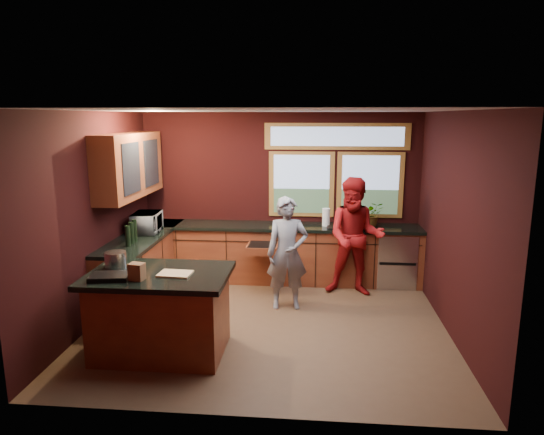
# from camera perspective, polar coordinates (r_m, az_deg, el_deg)

# --- Properties ---
(floor) EXTENTS (4.50, 4.50, 0.00)m
(floor) POSITION_cam_1_polar(r_m,az_deg,el_deg) (6.43, -0.43, -12.35)
(floor) COLOR brown
(floor) RESTS_ON ground
(room_shell) EXTENTS (4.52, 4.02, 2.71)m
(room_shell) POSITION_cam_1_polar(r_m,az_deg,el_deg) (6.33, -5.58, 4.19)
(room_shell) COLOR black
(room_shell) RESTS_ON ground
(back_counter) EXTENTS (4.50, 0.64, 0.93)m
(back_counter) POSITION_cam_1_polar(r_m,az_deg,el_deg) (7.85, 2.22, -4.22)
(back_counter) COLOR #5E2516
(back_counter) RESTS_ON floor
(left_counter) EXTENTS (0.64, 2.30, 0.93)m
(left_counter) POSITION_cam_1_polar(r_m,az_deg,el_deg) (7.47, -14.91, -5.45)
(left_counter) COLOR #5E2516
(left_counter) RESTS_ON floor
(island) EXTENTS (1.55, 1.05, 0.95)m
(island) POSITION_cam_1_polar(r_m,az_deg,el_deg) (5.67, -12.96, -10.82)
(island) COLOR #5E2516
(island) RESTS_ON floor
(person_grey) EXTENTS (0.62, 0.45, 1.57)m
(person_grey) POSITION_cam_1_polar(r_m,az_deg,el_deg) (6.69, 1.81, -4.24)
(person_grey) COLOR slate
(person_grey) RESTS_ON floor
(person_red) EXTENTS (0.93, 0.77, 1.77)m
(person_red) POSITION_cam_1_polar(r_m,az_deg,el_deg) (7.27, 9.78, -2.27)
(person_red) COLOR maroon
(person_red) RESTS_ON floor
(microwave) EXTENTS (0.41, 0.57, 0.30)m
(microwave) POSITION_cam_1_polar(r_m,az_deg,el_deg) (7.46, -14.50, -0.57)
(microwave) COLOR #999999
(microwave) RESTS_ON left_counter
(potted_plant) EXTENTS (0.35, 0.30, 0.39)m
(potted_plant) POSITION_cam_1_polar(r_m,az_deg,el_deg) (7.79, 11.71, 0.41)
(potted_plant) COLOR #999999
(potted_plant) RESTS_ON back_counter
(paper_towel) EXTENTS (0.12, 0.12, 0.28)m
(paper_towel) POSITION_cam_1_polar(r_m,az_deg,el_deg) (7.70, 6.38, 0.04)
(paper_towel) COLOR white
(paper_towel) RESTS_ON back_counter
(cutting_board) EXTENTS (0.37, 0.27, 0.02)m
(cutting_board) POSITION_cam_1_polar(r_m,az_deg,el_deg) (5.40, -11.32, -6.51)
(cutting_board) COLOR tan
(cutting_board) RESTS_ON island
(stock_pot) EXTENTS (0.24, 0.24, 0.18)m
(stock_pot) POSITION_cam_1_polar(r_m,az_deg,el_deg) (5.81, -17.94, -4.73)
(stock_pot) COLOR silver
(stock_pot) RESTS_ON island
(paper_bag) EXTENTS (0.17, 0.15, 0.18)m
(paper_bag) POSITION_cam_1_polar(r_m,az_deg,el_deg) (5.31, -15.61, -6.15)
(paper_bag) COLOR brown
(paper_bag) RESTS_ON island
(black_tray) EXTENTS (0.44, 0.34, 0.05)m
(black_tray) POSITION_cam_1_polar(r_m,az_deg,el_deg) (5.44, -18.55, -6.61)
(black_tray) COLOR black
(black_tray) RESTS_ON island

